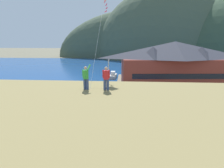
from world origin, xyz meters
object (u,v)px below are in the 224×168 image
at_px(parked_car_lone_by_shed, 109,126).
at_px(parked_car_back_row_left, 101,104).
at_px(storage_shed_near_lot, 61,101).
at_px(parking_light_pole, 109,79).
at_px(parked_car_front_row_silver, 187,123).
at_px(parked_car_back_row_right, 146,123).
at_px(moored_boat_outer_mooring, 135,80).
at_px(wharf_dock, 123,79).
at_px(moored_boat_wharfside, 113,76).
at_px(harbor_lodge, 174,65).
at_px(parked_car_corner_spot, 156,107).
at_px(person_companion, 106,78).
at_px(parked_car_front_row_red, 26,106).
at_px(parked_car_mid_row_far, 191,107).
at_px(person_kite_flyer, 86,77).

distance_m(parked_car_lone_by_shed, parked_car_back_row_left, 8.05).
height_order(storage_shed_near_lot, parking_light_pole, parking_light_pole).
bearing_deg(parked_car_lone_by_shed, parked_car_front_row_silver, 8.39).
relative_size(parked_car_back_row_left, parked_car_back_row_right, 1.01).
xyz_separation_m(moored_boat_outer_mooring, parked_car_back_row_right, (-0.10, -27.91, 0.34)).
bearing_deg(wharf_dock, moored_boat_wharfside, 138.12).
xyz_separation_m(harbor_lodge, moored_boat_wharfside, (-14.52, 13.66, -5.10)).
bearing_deg(parked_car_lone_by_shed, moored_boat_wharfside, 93.07).
distance_m(parked_car_corner_spot, parked_car_back_row_right, 6.33).
bearing_deg(moored_boat_outer_mooring, parked_car_lone_by_shed, -98.94).
relative_size(wharf_dock, parked_car_lone_by_shed, 2.66).
height_order(parked_car_lone_by_shed, person_companion, person_companion).
distance_m(parked_car_front_row_red, parking_light_pole, 14.01).
relative_size(parked_car_front_row_red, parked_car_mid_row_far, 0.98).
relative_size(storage_shed_near_lot, parked_car_back_row_right, 1.41).
xyz_separation_m(parked_car_front_row_silver, parked_car_corner_spot, (-2.87, 5.76, 0.00)).
bearing_deg(moored_boat_wharfside, parked_car_corner_spot, -73.00).
bearing_deg(parking_light_pole, parked_car_corner_spot, -25.55).
distance_m(moored_boat_outer_mooring, person_kite_flyer, 37.45).
bearing_deg(person_kite_flyer, storage_shed_near_lot, 118.21).
relative_size(moored_boat_outer_mooring, parked_car_front_row_red, 1.41).
bearing_deg(parked_car_corner_spot, parked_car_front_row_silver, -63.56).
height_order(harbor_lodge, person_companion, harbor_lodge).
xyz_separation_m(storage_shed_near_lot, moored_boat_outer_mooring, (12.06, 24.36, -1.78)).
height_order(parked_car_mid_row_far, person_kite_flyer, person_kite_flyer).
xyz_separation_m(moored_boat_wharfside, person_kite_flyer, (0.76, -42.17, 7.66)).
bearing_deg(wharf_dock, parked_car_mid_row_far, -66.43).
xyz_separation_m(moored_boat_wharfside, parked_car_lone_by_shed, (1.88, -35.09, 0.34)).
bearing_deg(parking_light_pole, storage_shed_near_lot, -136.54).
height_order(parked_car_back_row_left, parked_car_front_row_silver, same).
relative_size(wharf_dock, parked_car_front_row_silver, 2.66).
distance_m(storage_shed_near_lot, person_kite_flyer, 14.68).
height_order(harbor_lodge, person_kite_flyer, harbor_lodge).
bearing_deg(harbor_lodge, parked_car_back_row_left, -137.17).
height_order(parked_car_corner_spot, parking_light_pole, parking_light_pole).
xyz_separation_m(parked_car_back_row_left, person_companion, (2.52, -14.93, 7.30)).
xyz_separation_m(parked_car_back_row_left, parked_car_mid_row_far, (14.19, -0.20, 0.00)).
distance_m(moored_boat_outer_mooring, parked_car_mid_row_far, 22.84).
relative_size(storage_shed_near_lot, parked_car_front_row_silver, 1.41).
height_order(harbor_lodge, parked_car_front_row_red, harbor_lodge).
xyz_separation_m(moored_boat_wharfside, parked_car_back_row_left, (-0.23, -27.33, 0.34)).
xyz_separation_m(parked_car_lone_by_shed, parked_car_front_row_red, (-13.79, 6.18, 0.00)).
distance_m(moored_boat_outer_mooring, parked_car_corner_spot, 22.07).
bearing_deg(parked_car_back_row_right, moored_boat_outer_mooring, 89.80).
height_order(storage_shed_near_lot, person_kite_flyer, person_kite_flyer).
height_order(moored_boat_wharfside, parked_car_corner_spot, moored_boat_wharfside).
bearing_deg(parked_car_back_row_right, storage_shed_near_lot, 163.46).
bearing_deg(moored_boat_wharfside, moored_boat_outer_mooring, -42.68).
xyz_separation_m(parked_car_lone_by_shed, parked_car_back_row_right, (4.48, 1.22, 0.00)).
distance_m(moored_boat_outer_mooring, parking_light_pole, 19.52).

